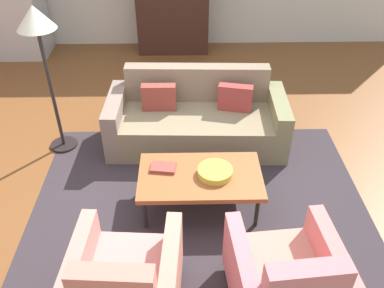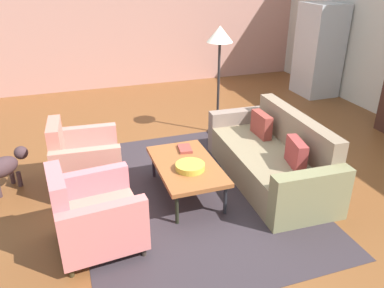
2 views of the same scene
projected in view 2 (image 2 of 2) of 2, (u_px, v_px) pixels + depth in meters
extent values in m
plane|color=brown|center=(213.00, 174.00, 5.15)|extent=(10.68, 10.68, 0.00)
cube|color=tan|center=(139.00, 21.00, 8.35)|extent=(0.12, 7.56, 2.80)
cube|color=#332A30|center=(190.00, 193.00, 4.73)|extent=(3.40, 2.60, 0.01)
cube|color=#827256|center=(268.00, 165.00, 4.94)|extent=(1.77, 0.96, 0.42)
cube|color=#826E58|center=(294.00, 146.00, 4.94)|extent=(1.75, 0.24, 0.86)
cube|color=#7B7752|center=(310.00, 198.00, 4.07)|extent=(0.21, 0.91, 0.62)
cube|color=gray|center=(239.00, 129.00, 5.73)|extent=(0.21, 0.91, 0.62)
cube|color=#943532|center=(296.00, 153.00, 4.42)|extent=(0.42, 0.20, 0.32)
cube|color=brown|center=(261.00, 125.00, 5.20)|extent=(0.40, 0.12, 0.32)
cylinder|color=black|center=(194.00, 158.00, 5.17)|extent=(0.04, 0.04, 0.37)
cylinder|color=#222227|center=(225.00, 200.00, 4.26)|extent=(0.04, 0.04, 0.37)
cylinder|color=#271F27|center=(154.00, 164.00, 5.01)|extent=(0.04, 0.04, 0.37)
cylinder|color=black|center=(177.00, 209.00, 4.10)|extent=(0.04, 0.04, 0.37)
cube|color=brown|center=(186.00, 166.00, 4.55)|extent=(1.20, 0.70, 0.05)
cylinder|color=#312D18|center=(115.00, 165.00, 5.26)|extent=(0.05, 0.05, 0.10)
cylinder|color=#3C2110|center=(119.00, 191.00, 4.67)|extent=(0.05, 0.05, 0.10)
cylinder|color=#3B1E1F|center=(63.00, 172.00, 5.11)|extent=(0.05, 0.05, 0.10)
cylinder|color=black|center=(61.00, 199.00, 4.51)|extent=(0.05, 0.05, 0.10)
cube|color=tan|center=(88.00, 167.00, 4.80)|extent=(0.61, 0.84, 0.30)
cube|color=#D37867|center=(58.00, 153.00, 4.62)|extent=(0.57, 0.18, 0.78)
cube|color=tan|center=(87.00, 146.00, 5.04)|extent=(0.17, 0.81, 0.56)
cube|color=tan|center=(87.00, 171.00, 4.45)|extent=(0.17, 0.81, 0.56)
cylinder|color=#332313|center=(125.00, 213.00, 4.27)|extent=(0.05, 0.05, 0.10)
cylinder|color=#322822|center=(144.00, 251.00, 3.71)|extent=(0.05, 0.05, 0.10)
cylinder|color=#31231D|center=(62.00, 228.00, 4.02)|extent=(0.05, 0.05, 0.10)
cylinder|color=#392C17|center=(71.00, 272.00, 3.46)|extent=(0.05, 0.05, 0.10)
cube|color=tan|center=(99.00, 223.00, 3.78)|extent=(0.63, 0.85, 0.30)
cube|color=#C37378|center=(61.00, 211.00, 3.55)|extent=(0.57, 0.19, 0.78)
cube|color=#D67179|center=(91.00, 195.00, 4.00)|extent=(0.19, 0.81, 0.56)
cube|color=#D3736F|center=(105.00, 233.00, 3.44)|extent=(0.19, 0.81, 0.56)
cylinder|color=gold|center=(190.00, 167.00, 4.40)|extent=(0.34, 0.34, 0.07)
cube|color=brown|center=(185.00, 149.00, 4.86)|extent=(0.26, 0.19, 0.03)
cube|color=#B7BABF|center=(319.00, 50.00, 7.90)|extent=(0.80, 0.70, 1.85)
cylinder|color=#99999E|center=(336.00, 45.00, 7.93)|extent=(0.02, 0.02, 0.70)
cylinder|color=black|center=(217.00, 131.00, 6.41)|extent=(0.32, 0.32, 0.03)
cylinder|color=#272324|center=(218.00, 88.00, 6.09)|extent=(0.04, 0.04, 1.45)
cone|color=beige|center=(220.00, 34.00, 5.73)|extent=(0.40, 0.40, 0.24)
cylinder|color=#422E30|center=(12.00, 176.00, 4.90)|extent=(0.06, 0.06, 0.20)
cylinder|color=#422E30|center=(20.00, 179.00, 4.83)|extent=(0.06, 0.06, 0.20)
ellipsoid|color=#422E30|center=(2.00, 167.00, 4.66)|extent=(0.46, 0.47, 0.24)
sphere|color=#422E30|center=(21.00, 153.00, 4.85)|extent=(0.17, 0.17, 0.17)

